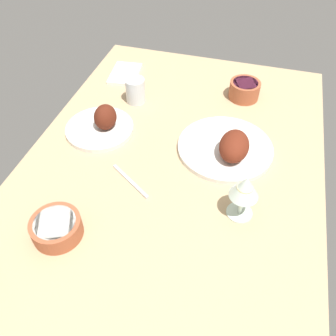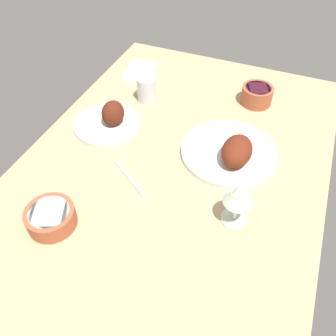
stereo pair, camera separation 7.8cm
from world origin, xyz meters
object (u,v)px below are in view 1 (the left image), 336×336
at_px(fork_loose, 130,181).
at_px(plate_center_main, 228,147).
at_px(plate_far_side, 102,124).
at_px(water_tumbler, 135,91).
at_px(wine_glass, 245,189).
at_px(bowl_onions, 244,89).
at_px(folded_napkin, 125,74).
at_px(bowl_cream, 56,227).

bearing_deg(fork_loose, plate_center_main, -107.82).
relative_size(plate_far_side, water_tumbler, 2.50).
bearing_deg(wine_glass, plate_far_side, -114.03).
distance_m(plate_center_main, bowl_onions, 0.32).
bearing_deg(fork_loose, wine_glass, -150.64).
bearing_deg(water_tumbler, wine_glass, 47.05).
relative_size(wine_glass, folded_napkin, 0.88).
distance_m(bowl_cream, wine_glass, 0.48).
height_order(bowl_onions, wine_glass, wine_glass).
bearing_deg(bowl_onions, plate_far_side, -53.18).
xyz_separation_m(plate_center_main, bowl_cream, (0.42, -0.37, 0.00)).
distance_m(bowl_onions, water_tumbler, 0.40).
bearing_deg(bowl_cream, bowl_onions, 152.95).
bearing_deg(wine_glass, fork_loose, -94.36).
bearing_deg(folded_napkin, water_tumbler, 33.25).
xyz_separation_m(wine_glass, folded_napkin, (-0.56, -0.54, -0.09)).
height_order(plate_center_main, fork_loose, plate_center_main).
distance_m(bowl_onions, bowl_cream, 0.82).
relative_size(folded_napkin, fork_loose, 0.99).
relative_size(plate_far_side, folded_napkin, 1.41).
xyz_separation_m(bowl_onions, bowl_cream, (0.73, -0.37, -0.01)).
bearing_deg(wine_glass, plate_center_main, -163.07).
relative_size(bowl_onions, fork_loose, 0.68).
xyz_separation_m(folded_napkin, fork_loose, (0.54, 0.22, -0.00)).
height_order(plate_center_main, bowl_onions, plate_center_main).
distance_m(plate_center_main, fork_loose, 0.32).
height_order(plate_far_side, water_tumbler, plate_far_side).
distance_m(plate_center_main, plate_far_side, 0.42).
bearing_deg(water_tumbler, fork_loose, 17.14).
relative_size(bowl_onions, bowl_cream, 0.87).
bearing_deg(plate_center_main, bowl_cream, -41.34).
height_order(wine_glass, water_tumbler, wine_glass).
height_order(plate_far_side, fork_loose, plate_far_side).
bearing_deg(plate_far_side, wine_glass, 65.97).
bearing_deg(plate_center_main, folded_napkin, -125.73).
xyz_separation_m(bowl_cream, fork_loose, (-0.22, 0.12, -0.02)).
height_order(water_tumbler, folded_napkin, water_tumbler).
bearing_deg(plate_far_side, water_tumbler, 164.77).
bearing_deg(bowl_cream, plate_center_main, 138.66).
height_order(wine_glass, folded_napkin, wine_glass).
height_order(bowl_cream, folded_napkin, bowl_cream).
xyz_separation_m(plate_far_side, fork_loose, (0.19, 0.17, -0.02)).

